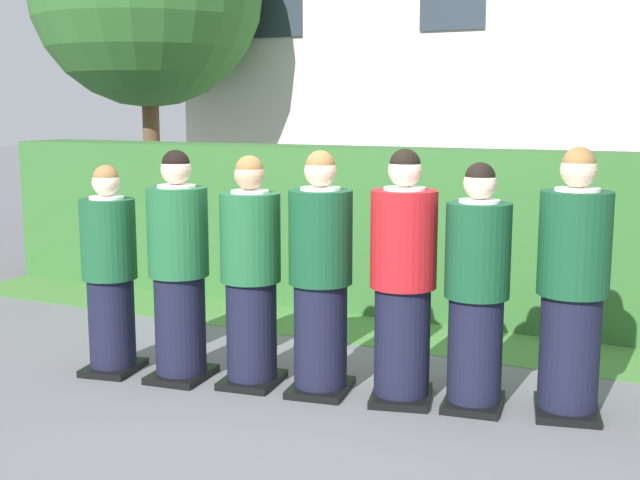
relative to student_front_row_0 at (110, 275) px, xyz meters
The scene contains 10 objects.
ground_plane 1.74m from the student_front_row_0, 10.66° to the left, with size 60.00×60.00×0.00m, color slate.
student_front_row_0 is the anchor object (origin of this frame).
student_front_row_1 0.56m from the student_front_row_0, ahead, with size 0.43×0.51×1.64m.
student_front_row_2 1.09m from the student_front_row_0, 11.25° to the left, with size 0.43×0.53×1.61m.
student_front_row_3 1.59m from the student_front_row_0, ahead, with size 0.45×0.55×1.65m.
student_in_red_blazer 2.16m from the student_front_row_0, ahead, with size 0.49×0.57×1.67m.
student_front_row_5 2.63m from the student_front_row_0, ahead, with size 0.42×0.50×1.59m.
student_front_row_6 3.21m from the student_front_row_0, 10.54° to the left, with size 0.49×0.57×1.69m.
hedge 3.06m from the student_front_row_0, 59.48° to the left, with size 9.52×0.70×1.55m.
lawn_strip 2.52m from the student_front_row_0, 49.78° to the left, with size 9.52×0.90×0.01m, color #477A38.
Camera 1 is at (2.35, -4.85, 1.93)m, focal length 45.83 mm.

